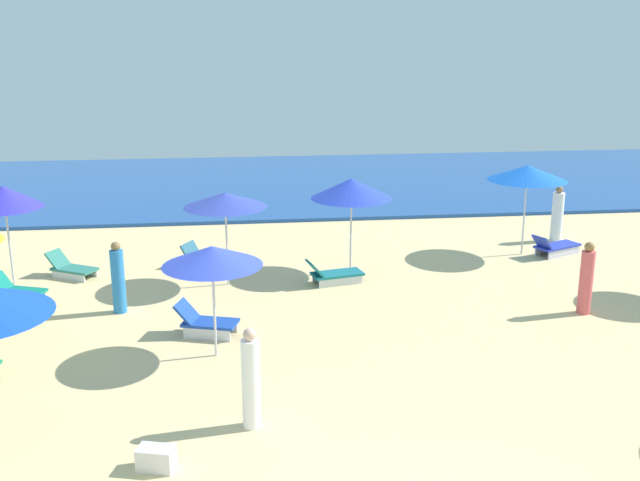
# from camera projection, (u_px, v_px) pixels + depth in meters

# --- Properties ---
(ocean) EXTENTS (60.00, 12.95, 0.12)m
(ocean) POSITION_uv_depth(u_px,v_px,m) (292.00, 183.00, 31.11)
(ocean) COLOR #1E4B99
(ocean) RESTS_ON ground_plane
(umbrella_0) EXTENTS (2.05, 2.05, 2.36)m
(umbrella_0) POSITION_uv_depth(u_px,v_px,m) (225.00, 200.00, 18.23)
(umbrella_0) COLOR silver
(umbrella_0) RESTS_ON ground_plane
(lounge_chair_0_0) EXTENTS (1.49, 1.22, 0.63)m
(lounge_chair_0_0) POSITION_uv_depth(u_px,v_px,m) (206.00, 259.00, 20.11)
(lounge_chair_0_0) COLOR silver
(lounge_chair_0_0) RESTS_ON ground_plane
(umbrella_5) EXTENTS (2.10, 2.10, 2.51)m
(umbrella_5) POSITION_uv_depth(u_px,v_px,m) (351.00, 189.00, 19.17)
(umbrella_5) COLOR silver
(umbrella_5) RESTS_ON ground_plane
(lounge_chair_5_0) EXTENTS (1.51, 0.86, 0.64)m
(lounge_chair_5_0) POSITION_uv_depth(u_px,v_px,m) (333.00, 274.00, 18.83)
(lounge_chair_5_0) COLOR silver
(lounge_chair_5_0) RESTS_ON ground_plane
(umbrella_6) EXTENTS (1.93, 1.93, 2.24)m
(umbrella_6) POSITION_uv_depth(u_px,v_px,m) (212.00, 256.00, 14.14)
(umbrella_6) COLOR silver
(umbrella_6) RESTS_ON ground_plane
(lounge_chair_6_0) EXTENTS (1.39, 0.94, 0.71)m
(lounge_chair_6_0) POSITION_uv_depth(u_px,v_px,m) (206.00, 322.00, 15.61)
(lounge_chair_6_0) COLOR silver
(lounge_chair_6_0) RESTS_ON ground_plane
(umbrella_7) EXTENTS (2.20, 2.20, 2.57)m
(umbrella_7) POSITION_uv_depth(u_px,v_px,m) (527.00, 173.00, 20.72)
(umbrella_7) COLOR silver
(umbrella_7) RESTS_ON ground_plane
(lounge_chair_7_0) EXTENTS (1.58, 1.12, 0.64)m
(lounge_chair_7_0) POSITION_uv_depth(u_px,v_px,m) (555.00, 247.00, 21.20)
(lounge_chair_7_0) COLOR silver
(lounge_chair_7_0) RESTS_ON ground_plane
(umbrella_8) EXTENTS (1.81, 1.81, 2.61)m
(umbrella_8) POSITION_uv_depth(u_px,v_px,m) (4.00, 197.00, 17.80)
(umbrella_8) COLOR silver
(umbrella_8) RESTS_ON ground_plane
(lounge_chair_8_0) EXTENTS (1.37, 1.00, 0.69)m
(lounge_chair_8_0) POSITION_uv_depth(u_px,v_px,m) (16.00, 292.00, 17.43)
(lounge_chair_8_0) COLOR silver
(lounge_chair_8_0) RESTS_ON ground_plane
(lounge_chair_8_1) EXTENTS (1.40, 1.12, 0.65)m
(lounge_chair_8_1) POSITION_uv_depth(u_px,v_px,m) (71.00, 268.00, 19.33)
(lounge_chair_8_1) COLOR silver
(lounge_chair_8_1) RESTS_ON ground_plane
(beachgoer_0) EXTENTS (0.48, 0.48, 1.69)m
(beachgoer_0) POSITION_uv_depth(u_px,v_px,m) (557.00, 215.00, 22.52)
(beachgoer_0) COLOR white
(beachgoer_0) RESTS_ON ground_plane
(beachgoer_1) EXTENTS (0.42, 0.42, 1.70)m
(beachgoer_1) POSITION_uv_depth(u_px,v_px,m) (251.00, 381.00, 11.84)
(beachgoer_1) COLOR white
(beachgoer_1) RESTS_ON ground_plane
(beachgoer_2) EXTENTS (0.39, 0.39, 1.67)m
(beachgoer_2) POSITION_uv_depth(u_px,v_px,m) (586.00, 280.00, 16.69)
(beachgoer_2) COLOR #DF5A5C
(beachgoer_2) RESTS_ON ground_plane
(beachgoer_3) EXTENTS (0.34, 0.34, 1.66)m
(beachgoer_3) POSITION_uv_depth(u_px,v_px,m) (118.00, 279.00, 16.75)
(beachgoer_3) COLOR #2A7BCB
(beachgoer_3) RESTS_ON ground_plane
(cooler_box_0) EXTENTS (0.60, 0.45, 0.35)m
(cooler_box_0) POSITION_uv_depth(u_px,v_px,m) (156.00, 458.00, 10.84)
(cooler_box_0) COLOR white
(cooler_box_0) RESTS_ON ground_plane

